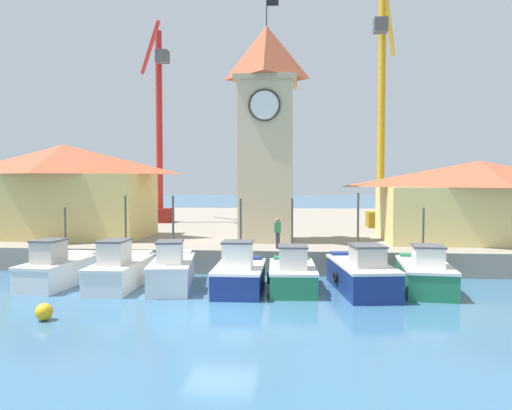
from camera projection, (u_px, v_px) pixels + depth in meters
name	position (u px, v px, depth m)	size (l,w,h in m)	color
ground_plane	(222.00, 314.00, 18.09)	(300.00, 300.00, 0.00)	#386689
quay_wharf	(269.00, 227.00, 45.42)	(120.00, 40.00, 1.25)	gray
fishing_boat_far_left	(58.00, 269.00, 23.06)	(2.24, 4.74, 3.58)	silver
fishing_boat_left_outer	(121.00, 270.00, 22.85)	(2.00, 5.17, 4.13)	silver
fishing_boat_left_inner	(172.00, 270.00, 22.48)	(2.47, 4.92, 4.14)	silver
fishing_boat_mid_left	(239.00, 274.00, 21.70)	(2.21, 4.14, 4.05)	navy
fishing_boat_center	(292.00, 274.00, 21.98)	(2.24, 4.29, 4.04)	#237A4C
fishing_boat_mid_right	(362.00, 274.00, 21.71)	(2.83, 5.44, 4.29)	navy
fishing_boat_right_inner	(425.00, 274.00, 21.88)	(2.42, 4.86, 3.62)	#237A4C
clock_tower	(266.00, 127.00, 29.46)	(3.58, 3.58, 14.27)	beige
warehouse_left	(64.00, 190.00, 31.74)	(10.92, 6.14, 5.88)	tan
warehouse_right	(479.00, 200.00, 29.57)	(11.55, 6.77, 4.77)	#E5D17A
port_crane_near	(382.00, 134.00, 38.50)	(3.50, 10.15, 19.39)	#976E11
port_crane_far	(159.00, 149.00, 42.88)	(4.52, 7.25, 17.22)	maroon
mooring_buoy	(44.00, 312.00, 17.22)	(0.60, 0.60, 0.60)	gold
dock_worker_near_tower	(278.00, 233.00, 26.29)	(0.34, 0.22, 1.62)	#33333D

